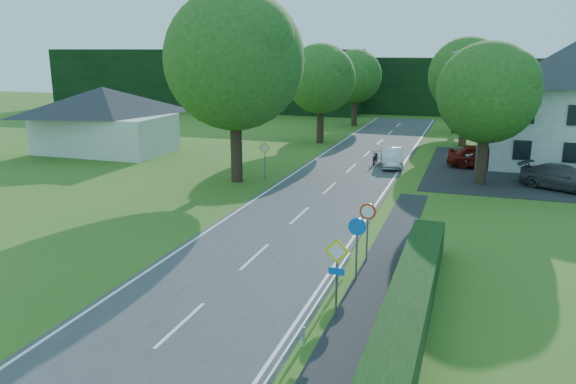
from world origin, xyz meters
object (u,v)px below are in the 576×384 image
(streetlight, at_px, (479,108))
(parasol, at_px, (483,154))
(parked_car_grey, at_px, (563,178))
(motorcycle, at_px, (376,157))
(moving_car, at_px, (391,158))
(parked_car_silver_a, at_px, (492,157))
(parked_car_red, at_px, (483,156))

(streetlight, xyz_separation_m, parasol, (0.53, 2.76, -3.41))
(streetlight, xyz_separation_m, parked_car_grey, (5.03, -2.04, -3.71))
(motorcycle, bearing_deg, moving_car, -29.69)
(motorcycle, height_order, parked_car_silver_a, parked_car_silver_a)
(parked_car_red, bearing_deg, moving_car, 106.40)
(moving_car, height_order, parasol, parasol)
(motorcycle, distance_m, parked_car_red, 7.36)
(streetlight, bearing_deg, parasol, 79.20)
(motorcycle, xyz_separation_m, parked_car_red, (7.28, 1.00, 0.27))
(streetlight, xyz_separation_m, parked_car_silver_a, (1.18, 3.58, -3.71))
(moving_car, height_order, parked_car_red, parked_car_red)
(streetlight, relative_size, moving_car, 2.01)
(moving_car, height_order, motorcycle, moving_car)
(motorcycle, height_order, parasol, parasol)
(motorcycle, relative_size, parked_car_silver_a, 0.48)
(moving_car, xyz_separation_m, motorcycle, (-1.20, 0.62, -0.11))
(parked_car_red, bearing_deg, streetlight, 171.02)
(streetlight, bearing_deg, parked_car_grey, -22.11)
(parked_car_red, relative_size, parasol, 2.12)
(streetlight, height_order, parked_car_grey, streetlight)
(motorcycle, height_order, parked_car_grey, parked_car_grey)
(streetlight, bearing_deg, moving_car, 166.00)
(parked_car_red, xyz_separation_m, parasol, (-0.03, -0.24, 0.20))
(streetlight, relative_size, parked_car_grey, 1.62)
(motorcycle, bearing_deg, parked_car_red, 5.49)
(streetlight, bearing_deg, parked_car_silver_a, 71.73)
(motorcycle, distance_m, parked_car_grey, 12.43)
(parked_car_grey, bearing_deg, moving_car, 99.54)
(moving_car, distance_m, parked_car_grey, 11.10)
(parked_car_silver_a, distance_m, parasol, 1.10)
(parked_car_red, bearing_deg, motorcycle, 99.30)
(parked_car_red, xyz_separation_m, parked_car_grey, (4.47, -5.04, -0.10))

